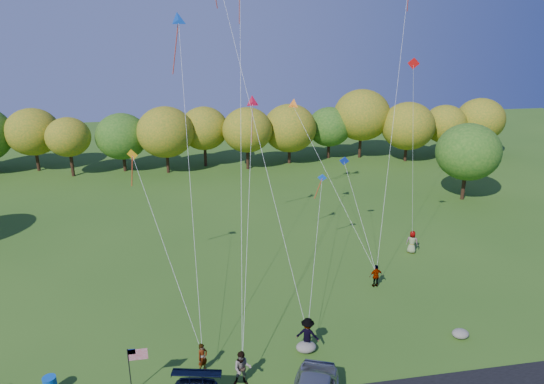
{
  "coord_description": "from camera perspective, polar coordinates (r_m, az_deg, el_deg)",
  "views": [
    {
      "loc": [
        -2.0,
        -18.62,
        16.06
      ],
      "look_at": [
        2.33,
        6.0,
        7.45
      ],
      "focal_mm": 32.0,
      "sensor_mm": 36.0,
      "label": 1
    }
  ],
  "objects": [
    {
      "name": "boulder_near",
      "position": [
        26.45,
        4.04,
        -17.73
      ],
      "size": [
        1.06,
        0.83,
        0.53
      ],
      "primitive_type": "ellipsoid",
      "color": "gray",
      "rests_on": "ground"
    },
    {
      "name": "flyer_c",
      "position": [
        26.16,
        4.19,
        -16.39
      ],
      "size": [
        1.39,
        1.14,
        1.87
      ],
      "primitive_type": "imported",
      "rotation": [
        0.0,
        0.0,
        2.7
      ],
      "color": "#4C4C59",
      "rests_on": "ground"
    },
    {
      "name": "flyer_d",
      "position": [
        32.41,
        12.14,
        -9.62
      ],
      "size": [
        0.93,
        0.45,
        1.54
      ],
      "primitive_type": "imported",
      "rotation": [
        0.0,
        0.0,
        3.22
      ],
      "color": "#4C4C59",
      "rests_on": "ground"
    },
    {
      "name": "flyer_e",
      "position": [
        37.56,
        16.15,
        -5.68
      ],
      "size": [
        1.0,
        0.91,
        1.72
      ],
      "primitive_type": "imported",
      "rotation": [
        0.0,
        0.0,
        2.59
      ],
      "color": "#4C4C59",
      "rests_on": "ground"
    },
    {
      "name": "flyer_b",
      "position": [
        24.13,
        -3.51,
        -20.01
      ],
      "size": [
        0.94,
        0.77,
        1.77
      ],
      "primitive_type": "imported",
      "rotation": [
        0.0,
        0.0,
        -0.12
      ],
      "color": "#4C4C59",
      "rests_on": "ground"
    },
    {
      "name": "flag_assembly",
      "position": [
        23.9,
        -15.88,
        -18.47
      ],
      "size": [
        0.89,
        0.58,
        2.41
      ],
      "color": "black",
      "rests_on": "ground"
    },
    {
      "name": "treeline",
      "position": [
        55.89,
        -6.13,
        7.2
      ],
      "size": [
        77.06,
        27.71,
        8.62
      ],
      "color": "#3D2316",
      "rests_on": "ground"
    },
    {
      "name": "ground",
      "position": [
        24.68,
        -3.14,
        -21.65
      ],
      "size": [
        140.0,
        140.0,
        0.0
      ],
      "primitive_type": "plane",
      "color": "#305919",
      "rests_on": "ground"
    },
    {
      "name": "kites_aloft",
      "position": [
        32.43,
        -0.61,
        20.5
      ],
      "size": [
        20.08,
        7.32,
        17.37
      ],
      "color": "#F55A1B",
      "rests_on": "ground"
    },
    {
      "name": "boulder_far",
      "position": [
        29.21,
        21.29,
        -15.27
      ],
      "size": [
        0.92,
        0.77,
        0.48
      ],
      "primitive_type": "ellipsoid",
      "color": "gray",
      "rests_on": "ground"
    },
    {
      "name": "flyer_a",
      "position": [
        25.12,
        -8.17,
        -18.74
      ],
      "size": [
        0.67,
        0.64,
        1.53
      ],
      "primitive_type": "imported",
      "rotation": [
        0.0,
        0.0,
        0.67
      ],
      "color": "#4C4C59",
      "rests_on": "ground"
    }
  ]
}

